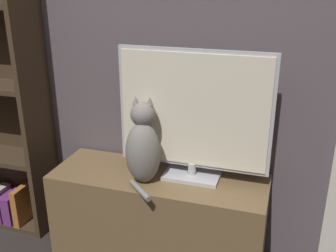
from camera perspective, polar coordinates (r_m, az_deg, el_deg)
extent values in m
cube|color=#564C51|center=(2.14, 0.60, 14.07)|extent=(4.80, 0.05, 2.60)
cube|color=brown|center=(2.29, -1.38, -13.25)|extent=(1.18, 0.41, 0.54)
cube|color=#B7B7BC|center=(2.14, 3.48, -7.16)|extent=(0.30, 0.18, 0.02)
cylinder|color=#B7B7BC|center=(2.12, 3.50, -6.16)|extent=(0.04, 0.04, 0.06)
cube|color=#B7B7BC|center=(2.00, 3.77, 2.29)|extent=(0.80, 0.02, 0.62)
cube|color=silver|center=(1.99, 3.67, 2.17)|extent=(0.76, 0.01, 0.59)
ellipsoid|color=gray|center=(2.03, -3.65, -3.93)|extent=(0.21, 0.20, 0.33)
ellipsoid|color=black|center=(2.09, -3.38, -3.66)|extent=(0.11, 0.07, 0.18)
sphere|color=gray|center=(1.98, -3.64, 1.73)|extent=(0.15, 0.15, 0.13)
cone|color=gray|center=(1.96, -4.71, 3.72)|extent=(0.04, 0.04, 0.04)
cone|color=gray|center=(1.95, -2.65, 3.67)|extent=(0.04, 0.04, 0.04)
cylinder|color=gray|center=(1.99, -4.10, -9.27)|extent=(0.16, 0.16, 0.03)
cube|color=#3D2D1E|center=(2.41, -18.95, 5.08)|extent=(0.03, 0.28, 1.89)
cube|color=#6B2D75|center=(2.91, -22.20, -10.58)|extent=(0.05, 0.22, 0.16)
cube|color=#6B2D75|center=(2.85, -21.27, -10.68)|extent=(0.06, 0.20, 0.20)
cube|color=#AD662D|center=(2.79, -20.36, -10.65)|extent=(0.04, 0.17, 0.25)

